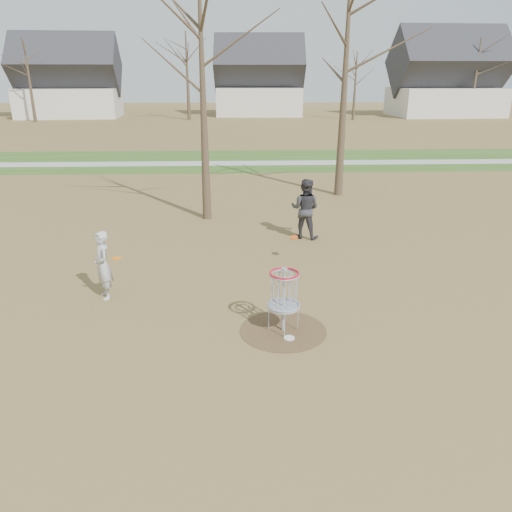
{
  "coord_description": "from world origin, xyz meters",
  "views": [
    {
      "loc": [
        -0.93,
        -9.1,
        5.04
      ],
      "look_at": [
        -0.5,
        1.5,
        1.1
      ],
      "focal_mm": 35.0,
      "sensor_mm": 36.0,
      "label": 1
    }
  ],
  "objects": [
    {
      "name": "disc_grounded",
      "position": [
        0.09,
        -0.34,
        0.02
      ],
      "size": [
        0.22,
        0.22,
        0.02
      ],
      "primitive_type": "cylinder",
      "color": "white",
      "rests_on": "dirt_circle"
    },
    {
      "name": "bare_trees",
      "position": [
        1.78,
        35.79,
        5.35
      ],
      "size": [
        52.62,
        44.98,
        9.0
      ],
      "color": "#382B1E",
      "rests_on": "ground"
    },
    {
      "name": "dirt_circle",
      "position": [
        0.0,
        0.0,
        0.01
      ],
      "size": [
        1.8,
        1.8,
        0.01
      ],
      "primitive_type": "cylinder",
      "color": "#47331E",
      "rests_on": "ground"
    },
    {
      "name": "discs_in_play",
      "position": [
        -1.41,
        2.9,
        0.86
      ],
      "size": [
        4.57,
        2.58,
        0.38
      ],
      "color": "#DD4D0B",
      "rests_on": "ground"
    },
    {
      "name": "disc_golf_basket",
      "position": [
        0.0,
        0.0,
        0.91
      ],
      "size": [
        0.64,
        0.64,
        1.35
      ],
      "color": "#9EA3AD",
      "rests_on": "ground"
    },
    {
      "name": "footpath",
      "position": [
        0.0,
        20.0,
        0.01
      ],
      "size": [
        160.0,
        1.5,
        0.01
      ],
      "primitive_type": "cube",
      "color": "#9E9E99",
      "rests_on": "green_band"
    },
    {
      "name": "green_band",
      "position": [
        0.0,
        21.0,
        0.01
      ],
      "size": [
        160.0,
        8.0,
        0.01
      ],
      "primitive_type": "cube",
      "color": "#2D5119",
      "rests_on": "ground"
    },
    {
      "name": "ground",
      "position": [
        0.0,
        0.0,
        0.0
      ],
      "size": [
        160.0,
        160.0,
        0.0
      ],
      "primitive_type": "plane",
      "color": "brown",
      "rests_on": "ground"
    },
    {
      "name": "player_throwing",
      "position": [
        1.24,
        6.13,
        0.96
      ],
      "size": [
        1.14,
        1.02,
        1.91
      ],
      "primitive_type": "imported",
      "rotation": [
        0.0,
        0.0,
        2.75
      ],
      "color": "#323135",
      "rests_on": "ground"
    },
    {
      "name": "houses_row",
      "position": [
        4.32,
        52.56,
        3.52
      ],
      "size": [
        56.51,
        10.01,
        7.26
      ],
      "color": "silver",
      "rests_on": "ground"
    },
    {
      "name": "player_standing",
      "position": [
        -4.04,
        1.79,
        0.82
      ],
      "size": [
        0.61,
        0.71,
        1.63
      ],
      "primitive_type": "imported",
      "rotation": [
        0.0,
        0.0,
        -1.12
      ],
      "color": "#B4B4B4",
      "rests_on": "ground"
    }
  ]
}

